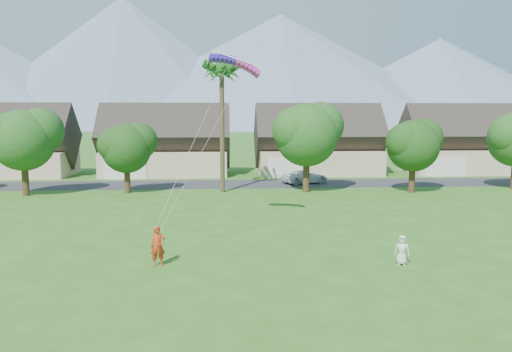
{
  "coord_description": "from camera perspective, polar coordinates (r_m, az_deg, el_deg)",
  "views": [
    {
      "loc": [
        -1.9,
        -18.97,
        7.36
      ],
      "look_at": [
        0.0,
        10.0,
        3.8
      ],
      "focal_mm": 35.0,
      "sensor_mm": 36.0,
      "label": 1
    }
  ],
  "objects": [
    {
      "name": "ground",
      "position": [
        20.44,
        1.9,
        -14.13
      ],
      "size": [
        500.0,
        500.0,
        0.0
      ],
      "primitive_type": "plane",
      "color": "#2D6019",
      "rests_on": "ground"
    },
    {
      "name": "tree_row",
      "position": [
        46.96,
        -2.83,
        3.97
      ],
      "size": [
        62.27,
        6.67,
        8.45
      ],
      "color": "#47301C",
      "rests_on": "ground"
    },
    {
      "name": "houses_row",
      "position": [
        62.13,
        -1.54,
        3.38
      ],
      "size": [
        72.75,
        8.19,
        8.86
      ],
      "color": "beige",
      "rests_on": "ground"
    },
    {
      "name": "fan_palm",
      "position": [
        47.67,
        -3.95,
        12.32
      ],
      "size": [
        3.0,
        3.0,
        13.8
      ],
      "color": "#4C3D26",
      "rests_on": "ground"
    },
    {
      "name": "watcher",
      "position": [
        25.88,
        16.35,
        -8.12
      ],
      "size": [
        0.85,
        0.7,
        1.48
      ],
      "primitive_type": "imported",
      "rotation": [
        0.0,
        0.0,
        -0.37
      ],
      "color": "silver",
      "rests_on": "ground"
    },
    {
      "name": "mountain_ridge",
      "position": [
        280.08,
        -1.25,
        11.44
      ],
      "size": [
        540.0,
        240.0,
        70.0
      ],
      "color": "slate",
      "rests_on": "ground"
    },
    {
      "name": "parafoil_kite",
      "position": [
        31.72,
        -2.33,
        12.92
      ],
      "size": [
        3.25,
        1.01,
        0.5
      ],
      "rotation": [
        0.0,
        0.0,
        -0.01
      ],
      "color": "#3316AA",
      "rests_on": "ground"
    },
    {
      "name": "street",
      "position": [
        53.51,
        -1.69,
        -0.91
      ],
      "size": [
        90.0,
        7.0,
        0.01
      ],
      "primitive_type": "cube",
      "color": "#2D2D30",
      "rests_on": "ground"
    },
    {
      "name": "parked_car",
      "position": [
        54.1,
        5.62,
        -0.11
      ],
      "size": [
        5.57,
        4.14,
        1.41
      ],
      "primitive_type": "imported",
      "rotation": [
        0.0,
        0.0,
        1.98
      ],
      "color": "silver",
      "rests_on": "ground"
    },
    {
      "name": "kite_flyer",
      "position": [
        25.06,
        -11.15,
        -7.88
      ],
      "size": [
        0.8,
        0.61,
        1.98
      ],
      "primitive_type": "imported",
      "rotation": [
        0.0,
        0.0,
        0.21
      ],
      "color": "red",
      "rests_on": "ground"
    }
  ]
}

